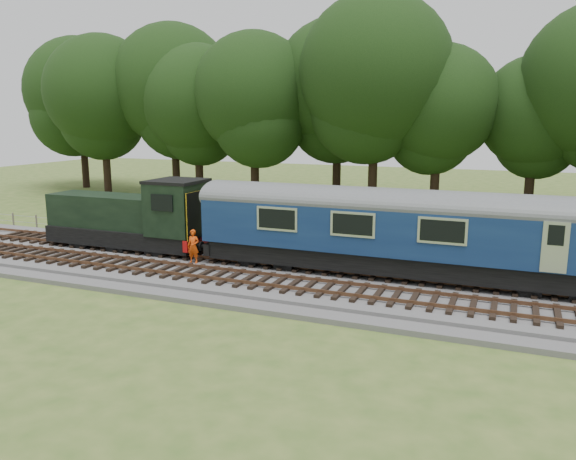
% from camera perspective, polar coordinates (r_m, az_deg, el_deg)
% --- Properties ---
extents(ground, '(120.00, 120.00, 0.00)m').
position_cam_1_polar(ground, '(25.31, -2.58, -4.91)').
color(ground, '#3E5E22').
rests_on(ground, ground).
extents(ballast, '(70.00, 7.00, 0.35)m').
position_cam_1_polar(ballast, '(25.26, -2.58, -4.53)').
color(ballast, '#4C4C4F').
rests_on(ballast, ground).
extents(track_north, '(67.20, 2.40, 0.21)m').
position_cam_1_polar(track_north, '(26.43, -1.31, -3.27)').
color(track_north, black).
rests_on(track_north, ballast).
extents(track_south, '(67.20, 2.40, 0.21)m').
position_cam_1_polar(track_south, '(23.81, -4.20, -4.94)').
color(track_south, black).
rests_on(track_south, ballast).
extents(fence, '(64.00, 0.12, 1.00)m').
position_cam_1_polar(fence, '(29.31, 1.11, -2.64)').
color(fence, '#6B6054').
rests_on(fence, ground).
extents(tree_line, '(70.00, 8.00, 18.00)m').
position_cam_1_polar(tree_line, '(45.77, 9.04, 2.30)').
color(tree_line, black).
rests_on(tree_line, ground).
extents(dmu_railcar, '(18.05, 2.86, 3.88)m').
position_cam_1_polar(dmu_railcar, '(24.25, 11.60, 0.48)').
color(dmu_railcar, black).
rests_on(dmu_railcar, ground).
extents(shunter_loco, '(8.91, 2.60, 3.38)m').
position_cam_1_polar(shunter_loco, '(30.14, -15.43, 1.18)').
color(shunter_loco, black).
rests_on(shunter_loco, ground).
extents(worker, '(0.61, 0.42, 1.60)m').
position_cam_1_polar(worker, '(26.71, -9.60, -1.65)').
color(worker, '#EF490C').
rests_on(worker, ballast).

